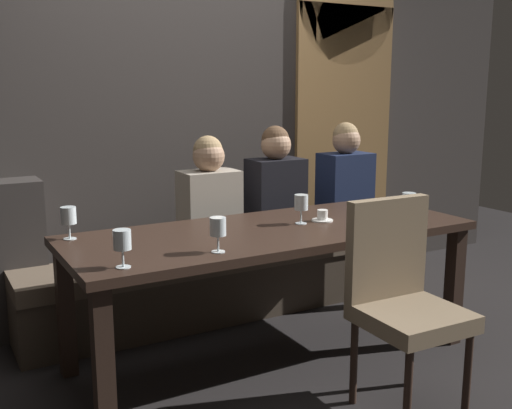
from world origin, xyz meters
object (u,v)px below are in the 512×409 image
object	(u,v)px
banquette_bench	(216,283)
wine_glass_end_right	(410,207)
wine_glass_far_right	(122,242)
wine_glass_near_right	(69,216)
wine_glass_end_left	(301,204)
espresso_cup	(322,216)
dining_table	(272,244)
diner_far_end	(345,180)
chair_near_side	(401,291)
dessert_plate	(378,225)
fork_on_table	(397,224)
wine_glass_near_left	(218,228)
wine_glass_center_front	(409,202)
diner_bearded	(276,188)
diner_redhead	(209,198)

from	to	relation	value
banquette_bench	wine_glass_end_right	world-z (taller)	wine_glass_end_right
wine_glass_far_right	wine_glass_near_right	xyz separation A→B (m)	(-0.09, 0.60, 0.00)
banquette_bench	wine_glass_end_left	world-z (taller)	wine_glass_end_left
wine_glass_end_left	espresso_cup	size ratio (longest dim) A/B	1.37
banquette_bench	wine_glass_end_left	distance (m)	0.95
dining_table	diner_far_end	world-z (taller)	diner_far_end
dining_table	chair_near_side	bearing A→B (deg)	-69.81
dessert_plate	banquette_bench	bearing A→B (deg)	117.46
chair_near_side	espresso_cup	world-z (taller)	chair_near_side
wine_glass_far_right	banquette_bench	bearing A→B (deg)	47.63
chair_near_side	fork_on_table	size ratio (longest dim) A/B	5.76
wine_glass_far_right	wine_glass_near_right	distance (m)	0.61
dining_table	wine_glass_end_right	distance (m)	0.77
wine_glass_end_left	dessert_plate	xyz separation A→B (m)	(0.31, -0.29, -0.10)
wine_glass_near_left	wine_glass_center_front	world-z (taller)	same
wine_glass_far_right	wine_glass_near_right	size ratio (longest dim) A/B	1.00
banquette_bench	wine_glass_near_right	bearing A→B (deg)	-158.23
diner_far_end	wine_glass_end_right	world-z (taller)	diner_far_end
banquette_bench	espresso_cup	xyz separation A→B (m)	(0.34, -0.68, 0.54)
banquette_bench	fork_on_table	world-z (taller)	fork_on_table
chair_near_side	diner_far_end	size ratio (longest dim) A/B	1.24
wine_glass_near_right	wine_glass_end_left	xyz separation A→B (m)	(1.19, -0.29, -0.00)
dining_table	wine_glass_near_left	distance (m)	0.57
diner_bearded	wine_glass_near_right	size ratio (longest dim) A/B	4.78
wine_glass_end_left	wine_glass_center_front	xyz separation A→B (m)	(0.56, -0.25, 0.00)
wine_glass_end_right	dessert_plate	world-z (taller)	wine_glass_end_right
wine_glass_near_right	fork_on_table	world-z (taller)	wine_glass_near_right
diner_redhead	wine_glass_near_left	size ratio (longest dim) A/B	4.52
wine_glass_near_right	dessert_plate	world-z (taller)	wine_glass_near_right
wine_glass_end_left	wine_glass_center_front	distance (m)	0.61
espresso_cup	fork_on_table	size ratio (longest dim) A/B	0.71
wine_glass_end_right	espresso_cup	xyz separation A→B (m)	(-0.32, 0.35, -0.09)
banquette_bench	espresso_cup	bearing A→B (deg)	-63.33
diner_far_end	espresso_cup	xyz separation A→B (m)	(-0.70, -0.70, -0.06)
wine_glass_far_right	diner_far_end	bearing A→B (deg)	27.47
wine_glass_center_front	fork_on_table	xyz separation A→B (m)	(-0.12, -0.04, -0.11)
diner_redhead	espresso_cup	world-z (taller)	diner_redhead
diner_far_end	dessert_plate	size ratio (longest dim) A/B	4.15
diner_redhead	diner_far_end	bearing A→B (deg)	1.70
banquette_bench	dessert_plate	xyz separation A→B (m)	(0.50, -0.97, 0.53)
diner_far_end	dessert_plate	world-z (taller)	diner_far_end
diner_redhead	chair_near_side	bearing A→B (deg)	-77.49
banquette_bench	wine_glass_near_right	world-z (taller)	wine_glass_near_right
diner_bearded	wine_glass_near_left	bearing A→B (deg)	-132.74
diner_bearded	dessert_plate	size ratio (longest dim) A/B	4.13
diner_far_end	wine_glass_near_left	bearing A→B (deg)	-146.39
dining_table	wine_glass_near_left	xyz separation A→B (m)	(-0.46, -0.28, 0.20)
wine_glass_end_right	wine_glass_center_front	size ratio (longest dim) A/B	1.00
wine_glass_end_left	wine_glass_end_right	bearing A→B (deg)	-36.99
dining_table	wine_glass_near_right	xyz separation A→B (m)	(-1.00, 0.30, 0.20)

